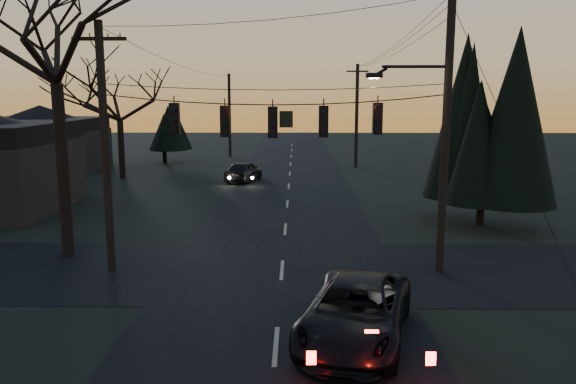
{
  "coord_description": "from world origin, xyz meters",
  "views": [
    {
      "loc": [
        0.48,
        -8.91,
        6.14
      ],
      "look_at": [
        0.24,
        8.07,
        3.14
      ],
      "focal_mm": 35.0,
      "sensor_mm": 36.0,
      "label": 1
    }
  ],
  "objects_px": {
    "bare_tree_left": "(51,9)",
    "utility_pole_far_r": "(356,167)",
    "utility_pole_left": "(112,270)",
    "utility_pole_right": "(439,271)",
    "suv_near": "(356,312)",
    "sedan_oncoming_a": "(244,171)",
    "evergreen_right": "(486,125)",
    "utility_pole_far_l": "(230,156)"
  },
  "relations": [
    {
      "from": "utility_pole_far_r",
      "to": "evergreen_right",
      "type": "relative_size",
      "value": 1.03
    },
    {
      "from": "bare_tree_left",
      "to": "sedan_oncoming_a",
      "type": "bearing_deg",
      "value": 74.88
    },
    {
      "from": "utility_pole_far_l",
      "to": "evergreen_right",
      "type": "relative_size",
      "value": 0.97
    },
    {
      "from": "bare_tree_left",
      "to": "suv_near",
      "type": "bearing_deg",
      "value": -35.43
    },
    {
      "from": "utility_pole_far_r",
      "to": "sedan_oncoming_a",
      "type": "relative_size",
      "value": 2.0
    },
    {
      "from": "utility_pole_right",
      "to": "suv_near",
      "type": "height_order",
      "value": "utility_pole_right"
    },
    {
      "from": "utility_pole_left",
      "to": "bare_tree_left",
      "type": "xyz_separation_m",
      "value": [
        -2.2,
        1.65,
        9.07
      ]
    },
    {
      "from": "utility_pole_right",
      "to": "bare_tree_left",
      "type": "height_order",
      "value": "bare_tree_left"
    },
    {
      "from": "evergreen_right",
      "to": "suv_near",
      "type": "bearing_deg",
      "value": -119.52
    },
    {
      "from": "utility_pole_left",
      "to": "utility_pole_far_r",
      "type": "xyz_separation_m",
      "value": [
        11.5,
        28.0,
        0.0
      ]
    },
    {
      "from": "utility_pole_far_r",
      "to": "suv_near",
      "type": "distance_m",
      "value": 33.79
    },
    {
      "from": "sedan_oncoming_a",
      "to": "utility_pole_left",
      "type": "bearing_deg",
      "value": 95.69
    },
    {
      "from": "utility_pole_far_r",
      "to": "bare_tree_left",
      "type": "height_order",
      "value": "bare_tree_left"
    },
    {
      "from": "utility_pole_far_r",
      "to": "bare_tree_left",
      "type": "distance_m",
      "value": 31.05
    },
    {
      "from": "bare_tree_left",
      "to": "utility_pole_right",
      "type": "bearing_deg",
      "value": -6.87
    },
    {
      "from": "utility_pole_right",
      "to": "suv_near",
      "type": "distance_m",
      "value": 6.65
    },
    {
      "from": "utility_pole_left",
      "to": "utility_pole_right",
      "type": "bearing_deg",
      "value": 0.0
    },
    {
      "from": "evergreen_right",
      "to": "bare_tree_left",
      "type": "bearing_deg",
      "value": -162.51
    },
    {
      "from": "utility_pole_left",
      "to": "bare_tree_left",
      "type": "relative_size",
      "value": 0.66
    },
    {
      "from": "utility_pole_left",
      "to": "sedan_oncoming_a",
      "type": "distance_m",
      "value": 20.36
    },
    {
      "from": "suv_near",
      "to": "utility_pole_right",
      "type": "bearing_deg",
      "value": 72.92
    },
    {
      "from": "utility_pole_far_r",
      "to": "bare_tree_left",
      "type": "bearing_deg",
      "value": -117.47
    },
    {
      "from": "utility_pole_far_l",
      "to": "utility_pole_right",
      "type": "bearing_deg",
      "value": -72.28
    },
    {
      "from": "utility_pole_right",
      "to": "suv_near",
      "type": "relative_size",
      "value": 1.9
    },
    {
      "from": "utility_pole_left",
      "to": "suv_near",
      "type": "xyz_separation_m",
      "value": [
        7.99,
        -5.6,
        0.73
      ]
    },
    {
      "from": "evergreen_right",
      "to": "sedan_oncoming_a",
      "type": "xyz_separation_m",
      "value": [
        -12.4,
        13.02,
        -3.99
      ]
    },
    {
      "from": "utility_pole_right",
      "to": "bare_tree_left",
      "type": "bearing_deg",
      "value": 173.13
    },
    {
      "from": "sedan_oncoming_a",
      "to": "utility_pole_right",
      "type": "bearing_deg",
      "value": 126.95
    },
    {
      "from": "bare_tree_left",
      "to": "evergreen_right",
      "type": "relative_size",
      "value": 1.57
    },
    {
      "from": "utility_pole_right",
      "to": "evergreen_right",
      "type": "xyz_separation_m",
      "value": [
        3.7,
        7.13,
        4.71
      ]
    },
    {
      "from": "utility_pole_left",
      "to": "suv_near",
      "type": "relative_size",
      "value": 1.62
    },
    {
      "from": "utility_pole_left",
      "to": "utility_pole_far_l",
      "type": "distance_m",
      "value": 36.0
    },
    {
      "from": "utility_pole_left",
      "to": "evergreen_right",
      "type": "relative_size",
      "value": 1.03
    },
    {
      "from": "evergreen_right",
      "to": "sedan_oncoming_a",
      "type": "distance_m",
      "value": 18.41
    },
    {
      "from": "utility_pole_far_l",
      "to": "sedan_oncoming_a",
      "type": "height_order",
      "value": "utility_pole_far_l"
    },
    {
      "from": "bare_tree_left",
      "to": "sedan_oncoming_a",
      "type": "xyz_separation_m",
      "value": [
        5.0,
        18.5,
        -8.34
      ]
    },
    {
      "from": "utility_pole_far_r",
      "to": "utility_pole_far_l",
      "type": "relative_size",
      "value": 1.06
    },
    {
      "from": "bare_tree_left",
      "to": "sedan_oncoming_a",
      "type": "relative_size",
      "value": 3.05
    },
    {
      "from": "utility_pole_right",
      "to": "utility_pole_far_r",
      "type": "height_order",
      "value": "utility_pole_right"
    },
    {
      "from": "utility_pole_left",
      "to": "sedan_oncoming_a",
      "type": "xyz_separation_m",
      "value": [
        2.8,
        20.15,
        0.72
      ]
    },
    {
      "from": "utility_pole_far_l",
      "to": "suv_near",
      "type": "height_order",
      "value": "utility_pole_far_l"
    },
    {
      "from": "bare_tree_left",
      "to": "utility_pole_far_r",
      "type": "bearing_deg",
      "value": 62.53
    }
  ]
}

